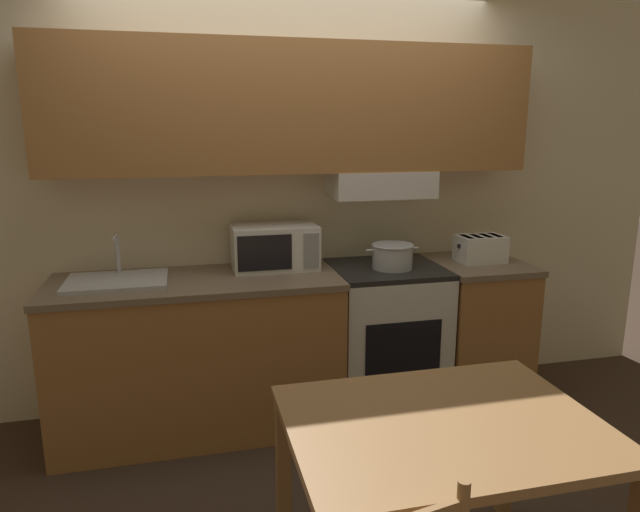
# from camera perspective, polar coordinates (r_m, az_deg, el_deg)

# --- Properties ---
(ground_plane) EXTENTS (16.00, 16.00, 0.00)m
(ground_plane) POSITION_cam_1_polar(r_m,az_deg,el_deg) (3.94, -2.72, -13.35)
(ground_plane) COLOR #3D2D23
(wall_back) EXTENTS (5.20, 0.38, 2.55)m
(wall_back) POSITION_cam_1_polar(r_m,az_deg,el_deg) (3.47, -2.57, 9.73)
(wall_back) COLOR beige
(wall_back) RESTS_ON ground_plane
(lower_counter_main) EXTENTS (1.61, 0.66, 0.91)m
(lower_counter_main) POSITION_cam_1_polar(r_m,az_deg,el_deg) (3.41, -11.98, -9.60)
(lower_counter_main) COLOR #A36B38
(lower_counter_main) RESTS_ON ground_plane
(lower_counter_right_stub) EXTENTS (0.55, 0.66, 0.91)m
(lower_counter_right_stub) POSITION_cam_1_polar(r_m,az_deg,el_deg) (3.85, 15.16, -7.11)
(lower_counter_right_stub) COLOR #A36B38
(lower_counter_right_stub) RESTS_ON ground_plane
(stove_range) EXTENTS (0.65, 0.62, 0.91)m
(stove_range) POSITION_cam_1_polar(r_m,az_deg,el_deg) (3.61, 6.50, -8.05)
(stove_range) COLOR silver
(stove_range) RESTS_ON ground_plane
(cooking_pot) EXTENTS (0.33, 0.25, 0.15)m
(cooking_pot) POSITION_cam_1_polar(r_m,az_deg,el_deg) (3.42, 7.25, 0.05)
(cooking_pot) COLOR #B7BABF
(cooking_pot) RESTS_ON stove_range
(microwave) EXTENTS (0.50, 0.31, 0.26)m
(microwave) POSITION_cam_1_polar(r_m,az_deg,el_deg) (3.40, -4.57, 0.92)
(microwave) COLOR silver
(microwave) RESTS_ON lower_counter_main
(toaster) EXTENTS (0.30, 0.20, 0.17)m
(toaster) POSITION_cam_1_polar(r_m,az_deg,el_deg) (3.70, 15.74, 0.73)
(toaster) COLOR silver
(toaster) RESTS_ON lower_counter_right_stub
(sink_basin) EXTENTS (0.53, 0.39, 0.25)m
(sink_basin) POSITION_cam_1_polar(r_m,az_deg,el_deg) (3.28, -19.67, -2.30)
(sink_basin) COLOR #B7BABF
(sink_basin) RESTS_ON lower_counter_main
(dining_table) EXTENTS (1.10, 0.82, 0.73)m
(dining_table) POSITION_cam_1_polar(r_m,az_deg,el_deg) (2.17, 12.13, -18.00)
(dining_table) COLOR #9E7042
(dining_table) RESTS_ON ground_plane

